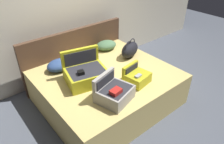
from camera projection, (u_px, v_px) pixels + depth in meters
The scene contains 10 objects.
ground_plane at pixel (122, 113), 3.49m from camera, with size 12.00×12.00×0.00m, color #4C515B.
back_wall at pixel (64, 11), 3.86m from camera, with size 8.00×0.10×2.60m, color beige.
bed at pixel (107, 88), 3.59m from camera, with size 2.08×1.85×0.57m, color tan.
headboard at pixel (76, 55), 4.09m from camera, with size 2.12×0.08×1.03m, color #4C3323.
hard_case_large at pixel (86, 73), 3.19m from camera, with size 0.69×0.63×0.46m.
hard_case_medium at pixel (114, 92), 2.83m from camera, with size 0.53×0.51×0.35m.
hard_case_small at pixel (137, 77), 3.19m from camera, with size 0.39×0.37×0.27m.
duffel_bag at pixel (130, 50), 3.87m from camera, with size 0.51×0.37×0.33m.
pillow_near_headboard at pixel (106, 45), 4.14m from camera, with size 0.41×0.31×0.17m, color #4C724C.
pillow_center_head at pixel (59, 65), 3.50m from camera, with size 0.41×0.31×0.18m, color navy.
Camera 1 is at (-1.76, -1.88, 2.45)m, focal length 33.91 mm.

